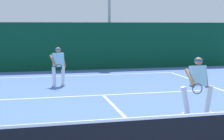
# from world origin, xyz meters

# --- Properties ---
(court_line_baseline_far) EXTENTS (9.65, 0.10, 0.01)m
(court_line_baseline_far) POSITION_xyz_m (0.00, 11.62, 0.00)
(court_line_baseline_far) COLOR white
(court_line_baseline_far) RESTS_ON ground_plane
(court_line_service) EXTENTS (7.86, 0.10, 0.01)m
(court_line_service) POSITION_xyz_m (0.00, 6.53, 0.00)
(court_line_service) COLOR white
(court_line_service) RESTS_ON ground_plane
(court_line_centre) EXTENTS (0.10, 6.40, 0.01)m
(court_line_centre) POSITION_xyz_m (0.00, 3.20, 0.00)
(court_line_centre) COLOR white
(court_line_centre) RESTS_ON ground_plane
(tennis_net) EXTENTS (10.58, 0.09, 1.09)m
(tennis_net) POSITION_xyz_m (0.00, 0.00, 0.50)
(tennis_net) COLOR #1E4723
(tennis_net) RESTS_ON ground_plane
(player_near) EXTENTS (1.01, 0.90, 1.68)m
(player_near) POSITION_xyz_m (2.10, 3.21, 0.93)
(player_near) COLOR silver
(player_near) RESTS_ON ground_plane
(player_far) EXTENTS (0.73, 0.93, 1.66)m
(player_far) POSITION_xyz_m (-1.47, 8.81, 0.91)
(player_far) COLOR silver
(player_far) RESTS_ON ground_plane
(tennis_ball) EXTENTS (0.07, 0.07, 0.07)m
(tennis_ball) POSITION_xyz_m (-1.79, 1.77, 0.03)
(tennis_ball) COLOR #D1E033
(tennis_ball) RESTS_ON ground_plane
(back_fence_windscreen) EXTENTS (19.45, 0.12, 2.73)m
(back_fence_windscreen) POSITION_xyz_m (0.00, 13.80, 1.37)
(back_fence_windscreen) COLOR #083C25
(back_fence_windscreen) RESTS_ON ground_plane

